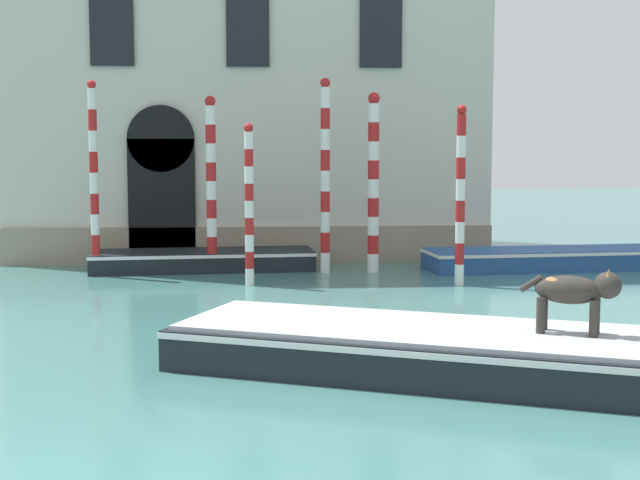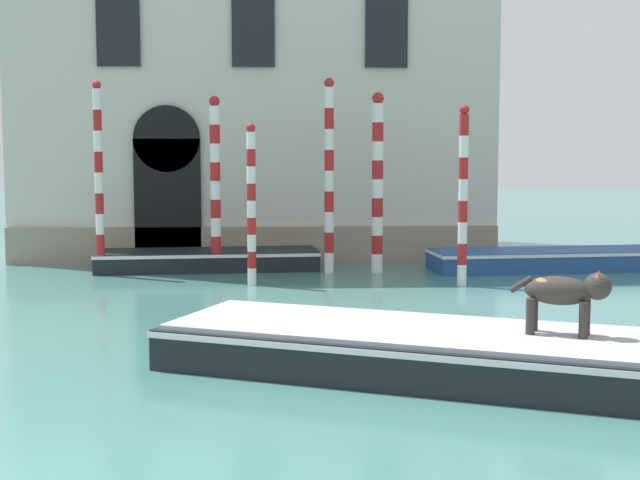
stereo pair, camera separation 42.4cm
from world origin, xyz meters
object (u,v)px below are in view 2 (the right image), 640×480
object	(u,v)px
dog_on_deck	(566,292)
boat_foreground	(412,348)
boat_moored_near_palazzo	(208,259)
boat_moored_far	(556,259)
mooring_pole_4	(99,178)
mooring_pole_2	(251,204)
mooring_pole_1	(215,184)
mooring_pole_3	(329,176)
mooring_pole_5	(463,195)
mooring_pole_0	(378,182)

from	to	relation	value
dog_on_deck	boat_foreground	bearing A→B (deg)	-172.43
boat_moored_near_palazzo	boat_moored_far	world-z (taller)	boat_moored_far
mooring_pole_4	mooring_pole_2	bearing A→B (deg)	-25.24
boat_moored_far	mooring_pole_1	bearing A→B (deg)	176.07
mooring_pole_4	mooring_pole_3	bearing A→B (deg)	1.44
mooring_pole_2	boat_foreground	bearing A→B (deg)	-73.34
boat_moored_near_palazzo	mooring_pole_1	size ratio (longest dim) A/B	1.31
boat_moored_near_palazzo	mooring_pole_4	distance (m)	3.34
boat_foreground	mooring_pole_1	bearing A→B (deg)	131.82
mooring_pole_2	mooring_pole_4	bearing A→B (deg)	154.76
dog_on_deck	mooring_pole_1	distance (m)	11.70
dog_on_deck	boat_moored_far	size ratio (longest dim) A/B	0.19
boat_foreground	mooring_pole_2	size ratio (longest dim) A/B	2.01
boat_moored_near_palazzo	mooring_pole_2	distance (m)	3.26
boat_foreground	boat_moored_near_palazzo	bearing A→B (deg)	131.98
mooring_pole_2	mooring_pole_5	distance (m)	4.63
dog_on_deck	boat_moored_near_palazzo	bearing A→B (deg)	141.38
dog_on_deck	boat_moored_far	xyz separation A→B (m)	(3.27, 10.66, -0.91)
mooring_pole_3	mooring_pole_4	world-z (taller)	mooring_pole_3
boat_moored_far	mooring_pole_5	distance (m)	4.21
boat_foreground	dog_on_deck	world-z (taller)	dog_on_deck
mooring_pole_0	dog_on_deck	bearing A→B (deg)	-83.20
mooring_pole_0	mooring_pole_5	distance (m)	2.78
boat_moored_far	mooring_pole_4	size ratio (longest dim) A/B	1.39
mooring_pole_3	mooring_pole_4	size ratio (longest dim) A/B	1.02
mooring_pole_0	mooring_pole_5	xyz separation A→B (m)	(1.62, -2.25, -0.21)
boat_moored_far	mooring_pole_4	bearing A→B (deg)	177.02
mooring_pole_4	boat_moored_near_palazzo	bearing A→B (deg)	20.10
mooring_pole_0	mooring_pole_1	xyz separation A→B (m)	(-3.91, 0.07, -0.05)
mooring_pole_0	mooring_pole_4	xyz separation A→B (m)	(-6.64, -0.18, 0.12)
dog_on_deck	mooring_pole_3	bearing A→B (deg)	128.59
dog_on_deck	mooring_pole_5	bearing A→B (deg)	112.80
mooring_pole_5	mooring_pole_3	bearing A→B (deg)	141.64
boat_moored_far	mooring_pole_2	distance (m)	7.96
boat_foreground	mooring_pole_0	size ratio (longest dim) A/B	1.64
boat_moored_near_palazzo	mooring_pole_5	size ratio (longest dim) A/B	1.42
mooring_pole_5	mooring_pole_4	bearing A→B (deg)	165.90
boat_foreground	mooring_pole_4	size ratio (longest dim) A/B	1.55
mooring_pole_1	mooring_pole_4	size ratio (longest dim) A/B	0.93
mooring_pole_2	mooring_pole_3	size ratio (longest dim) A/B	0.76
boat_moored_near_palazzo	mooring_pole_2	bearing A→B (deg)	-70.42
boat_moored_near_palazzo	mooring_pole_1	distance (m)	2.02
mooring_pole_2	mooring_pole_4	size ratio (longest dim) A/B	0.77
boat_moored_near_palazzo	mooring_pole_2	xyz separation A→B (m)	(1.17, -2.62, 1.54)
dog_on_deck	mooring_pole_3	size ratio (longest dim) A/B	0.25
boat_foreground	boat_moored_far	distance (m)	11.29
mooring_pole_2	mooring_pole_3	world-z (taller)	mooring_pole_3
boat_moored_far	mooring_pole_1	distance (m)	8.64
boat_foreground	boat_moored_far	size ratio (longest dim) A/B	1.12
dog_on_deck	mooring_pole_2	xyz separation A→B (m)	(-4.24, 8.50, 0.62)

